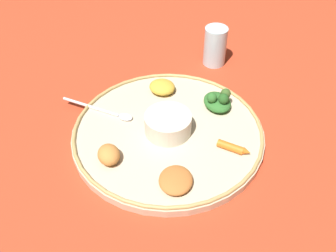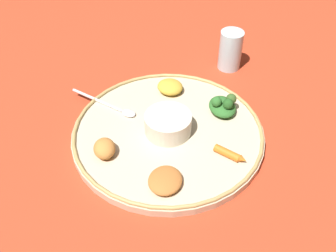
% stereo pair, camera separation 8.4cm
% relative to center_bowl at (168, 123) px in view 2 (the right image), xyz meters
% --- Properties ---
extents(ground_plane, '(2.40, 2.40, 0.00)m').
position_rel_center_bowl_xyz_m(ground_plane, '(0.00, 0.00, -0.04)').
color(ground_plane, '#B7381E').
extents(platter, '(0.42, 0.42, 0.02)m').
position_rel_center_bowl_xyz_m(platter, '(0.00, 0.00, -0.03)').
color(platter, '#C6B293').
rests_on(platter, ground_plane).
extents(platter_rim, '(0.41, 0.41, 0.01)m').
position_rel_center_bowl_xyz_m(platter_rim, '(0.00, 0.00, -0.02)').
color(platter_rim, tan).
rests_on(platter_rim, platter).
extents(center_bowl, '(0.10, 0.10, 0.04)m').
position_rel_center_bowl_xyz_m(center_bowl, '(0.00, 0.00, 0.00)').
color(center_bowl, beige).
rests_on(center_bowl, platter).
extents(spoon, '(0.18, 0.02, 0.01)m').
position_rel_center_bowl_xyz_m(spoon, '(-0.15, 0.00, -0.02)').
color(spoon, silver).
rests_on(spoon, platter).
extents(greens_pile, '(0.09, 0.09, 0.05)m').
position_rel_center_bowl_xyz_m(greens_pile, '(0.07, 0.12, -0.00)').
color(greens_pile, '#2D6628').
rests_on(greens_pile, platter).
extents(carrot_near_spoon, '(0.07, 0.02, 0.02)m').
position_rel_center_bowl_xyz_m(carrot_near_spoon, '(0.15, -0.00, -0.02)').
color(carrot_near_spoon, orange).
rests_on(carrot_near_spoon, platter).
extents(mound_lentil_yellow, '(0.07, 0.06, 0.03)m').
position_rel_center_bowl_xyz_m(mound_lentil_yellow, '(-0.07, 0.12, -0.01)').
color(mound_lentil_yellow, gold).
rests_on(mound_lentil_yellow, platter).
extents(mound_chickpea, '(0.08, 0.09, 0.02)m').
position_rel_center_bowl_xyz_m(mound_chickpea, '(0.07, -0.13, -0.01)').
color(mound_chickpea, '#B2662D').
rests_on(mound_chickpea, platter).
extents(mound_squash, '(0.07, 0.07, 0.03)m').
position_rel_center_bowl_xyz_m(mound_squash, '(-0.07, -0.13, -0.01)').
color(mound_squash, '#C67A38').
rests_on(mound_squash, platter).
extents(drinking_glass, '(0.06, 0.06, 0.11)m').
position_rel_center_bowl_xyz_m(drinking_glass, '(-0.00, 0.32, 0.00)').
color(drinking_glass, silver).
rests_on(drinking_glass, ground_plane).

